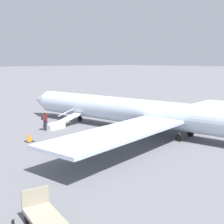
% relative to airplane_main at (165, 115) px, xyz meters
% --- Properties ---
extents(ground_plane, '(600.00, 600.00, 0.00)m').
position_rel_airplane_main_xyz_m(ground_plane, '(0.89, 0.13, -1.75)').
color(ground_plane, slate).
extents(airplane_main, '(32.97, 25.69, 5.89)m').
position_rel_airplane_main_xyz_m(airplane_main, '(0.00, 0.00, 0.00)').
color(airplane_main, silver).
rests_on(airplane_main, ground).
extents(boarding_stairs, '(1.59, 4.12, 1.54)m').
position_rel_airplane_main_xyz_m(boarding_stairs, '(8.56, 4.95, -1.40)').
color(boarding_stairs, silver).
rests_on(boarding_stairs, ground).
extents(passenger, '(0.37, 0.56, 1.74)m').
position_rel_airplane_main_xyz_m(passenger, '(8.45, 6.31, -0.75)').
color(passenger, '#23232D').
rests_on(passenger, ground).
extents(luggage_cart, '(2.37, 1.50, 1.22)m').
position_rel_airplane_main_xyz_m(luggage_cart, '(-5.93, 15.04, -1.29)').
color(luggage_cart, '#9E937F').
rests_on(luggage_cart, ground).
extents(traffic_cone_near_stairs, '(0.63, 0.63, 0.69)m').
position_rel_airplane_main_xyz_m(traffic_cone_near_stairs, '(5.94, 9.26, -1.43)').
color(traffic_cone_near_stairs, black).
rests_on(traffic_cone_near_stairs, ground).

